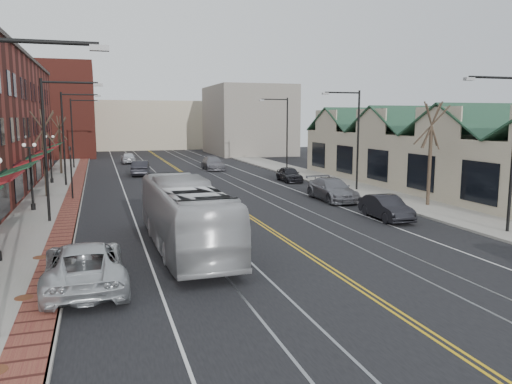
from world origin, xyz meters
TOP-DOWN VIEW (x-y plane):
  - ground at (0.00, 0.00)m, footprint 160.00×160.00m
  - sidewalk_left at (-12.00, 20.00)m, footprint 4.00×120.00m
  - sidewalk_right at (12.00, 20.00)m, footprint 4.00×120.00m
  - building_right at (18.00, 20.00)m, footprint 8.00×36.00m
  - backdrop_left at (-16.00, 70.00)m, footprint 14.00×18.00m
  - backdrop_mid at (0.00, 85.00)m, footprint 22.00×14.00m
  - backdrop_right at (15.00, 65.00)m, footprint 12.00×16.00m
  - streetlight_l_0 at (-11.05, 0.00)m, footprint 3.33×0.25m
  - streetlight_l_1 at (-11.05, 16.00)m, footprint 3.33×0.25m
  - streetlight_l_2 at (-11.05, 32.00)m, footprint 3.33×0.25m
  - streetlight_l_3 at (-11.05, 48.00)m, footprint 3.33×0.25m
  - streetlight_r_0 at (11.05, 6.00)m, footprint 3.33×0.25m
  - streetlight_r_1 at (11.05, 22.00)m, footprint 3.33×0.25m
  - streetlight_r_2 at (11.05, 38.00)m, footprint 3.33×0.25m
  - lamppost_l_2 at (-12.80, 20.00)m, footprint 0.84×0.28m
  - lamppost_l_3 at (-12.80, 34.00)m, footprint 0.84×0.28m
  - tree_left_near at (-12.50, 26.00)m, footprint 1.78×1.37m
  - tree_left_far at (-12.50, 42.00)m, footprint 1.66×1.28m
  - tree_right_mid at (12.50, 14.00)m, footprint 1.90×1.46m
  - manhole_mid at (-11.20, 3.00)m, footprint 0.60×0.60m
  - manhole_far at (-11.20, 8.00)m, footprint 0.60×0.60m
  - traffic_signal at (-10.60, 24.00)m, footprint 0.18×0.15m
  - transit_bus at (-5.00, 8.01)m, footprint 2.88×11.48m
  - parked_suv at (-9.30, 3.94)m, footprint 2.90×6.02m
  - parked_car_b at (7.50, 11.19)m, footprint 1.74×4.43m
  - parked_car_c at (7.50, 18.39)m, footprint 2.33×5.56m
  - parked_car_d at (8.40, 29.29)m, footprint 1.85×4.18m
  - distant_car_left at (-4.56, 38.70)m, footprint 2.28×4.89m
  - distant_car_right at (3.91, 42.01)m, footprint 2.24×5.25m
  - distant_car_far at (-4.99, 53.09)m, footprint 1.80×4.39m

SIDE VIEW (x-z plane):
  - ground at x=0.00m, z-range 0.00..0.00m
  - sidewalk_left at x=-12.00m, z-range 0.00..0.15m
  - sidewalk_right at x=12.00m, z-range 0.00..0.15m
  - manhole_mid at x=-11.20m, z-range 0.15..0.17m
  - manhole_far at x=-11.20m, z-range 0.15..0.17m
  - parked_car_d at x=8.40m, z-range 0.00..1.40m
  - parked_car_b at x=7.50m, z-range 0.00..1.43m
  - distant_car_far at x=-4.99m, z-range 0.00..1.49m
  - distant_car_right at x=3.91m, z-range 0.00..1.51m
  - distant_car_left at x=-4.56m, z-range 0.00..1.55m
  - parked_car_c at x=7.50m, z-range 0.00..1.60m
  - parked_suv at x=-9.30m, z-range 0.00..1.65m
  - transit_bus at x=-5.00m, z-range 0.00..3.19m
  - lamppost_l_2 at x=-12.80m, z-range 0.07..4.34m
  - lamppost_l_3 at x=-12.80m, z-range 0.07..4.34m
  - building_right at x=18.00m, z-range 0.00..4.60m
  - traffic_signal at x=-10.60m, z-range 0.45..4.25m
  - tree_left_far at x=-12.50m, z-range 0.26..6.29m
  - tree_left_near at x=-12.50m, z-range 0.27..6.75m
  - tree_right_mid at x=12.50m, z-range 0.28..7.22m
  - backdrop_mid at x=0.00m, z-range 0.00..9.00m
  - streetlight_l_0 at x=-11.05m, z-range 1.03..9.03m
  - streetlight_l_1 at x=-11.05m, z-range 1.03..9.03m
  - streetlight_l_2 at x=-11.05m, z-range 1.03..9.03m
  - streetlight_l_3 at x=-11.05m, z-range 1.03..9.03m
  - streetlight_r_0 at x=11.05m, z-range 1.03..9.03m
  - streetlight_r_1 at x=11.05m, z-range 1.03..9.03m
  - streetlight_r_2 at x=11.05m, z-range 1.03..9.03m
  - backdrop_right at x=15.00m, z-range 0.00..11.00m
  - backdrop_left at x=-16.00m, z-range 0.00..14.00m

